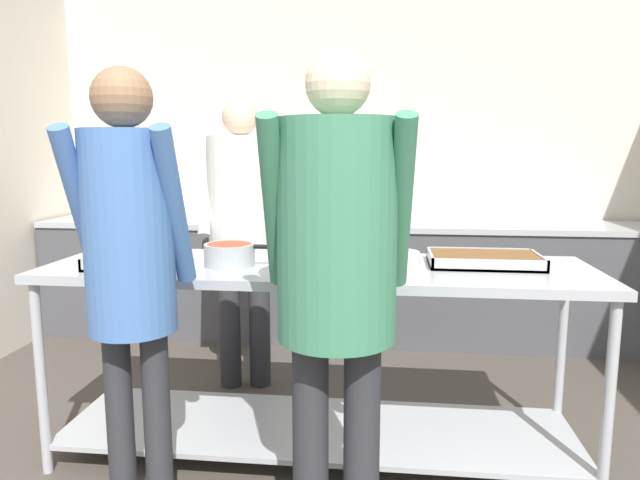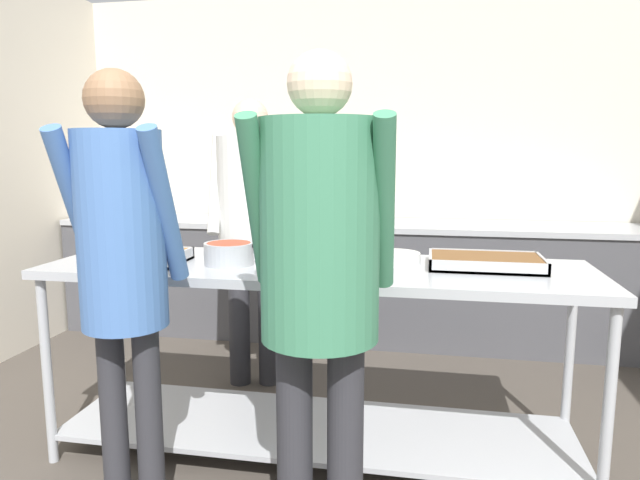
# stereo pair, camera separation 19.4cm
# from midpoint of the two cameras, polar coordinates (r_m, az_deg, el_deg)

# --- Properties ---
(wall_rear) EXTENTS (4.95, 0.06, 2.65)m
(wall_rear) POSITION_cam_midpoint_polar(r_m,az_deg,el_deg) (4.64, 2.77, 7.68)
(wall_rear) COLOR beige
(wall_rear) RESTS_ON ground_plane
(back_counter) EXTENTS (4.79, 0.65, 0.89)m
(back_counter) POSITION_cam_midpoint_polar(r_m,az_deg,el_deg) (4.38, 2.35, -3.96)
(back_counter) COLOR #4C4C51
(back_counter) RESTS_ON ground_plane
(serving_counter) EXTENTS (2.46, 0.72, 0.91)m
(serving_counter) POSITION_cam_midpoint_polar(r_m,az_deg,el_deg) (2.66, -2.37, -8.77)
(serving_counter) COLOR #ADAFB5
(serving_counter) RESTS_ON ground_plane
(serving_tray_greens) EXTENTS (0.38, 0.33, 0.05)m
(serving_tray_greens) POSITION_cam_midpoint_polar(r_m,az_deg,el_deg) (2.72, -19.71, -1.93)
(serving_tray_greens) COLOR #ADAFB5
(serving_tray_greens) RESTS_ON serving_counter
(sauce_pan) EXTENTS (0.37, 0.23, 0.10)m
(sauce_pan) POSITION_cam_midpoint_polar(r_m,az_deg,el_deg) (2.61, -11.11, -1.38)
(sauce_pan) COLOR #ADAFB5
(sauce_pan) RESTS_ON serving_counter
(serving_tray_roast) EXTENTS (0.37, 0.26, 0.05)m
(serving_tray_roast) POSITION_cam_midpoint_polar(r_m,az_deg,el_deg) (2.69, -1.81, -1.54)
(serving_tray_roast) COLOR #ADAFB5
(serving_tray_roast) RESTS_ON serving_counter
(plate_stack) EXTENTS (0.24, 0.24, 0.05)m
(plate_stack) POSITION_cam_midpoint_polar(r_m,az_deg,el_deg) (2.67, 5.42, -1.69)
(plate_stack) COLOR white
(plate_stack) RESTS_ON serving_counter
(serving_tray_vegetables) EXTENTS (0.49, 0.31, 0.05)m
(serving_tray_vegetables) POSITION_cam_midpoint_polar(r_m,az_deg,el_deg) (2.65, 14.08, -1.94)
(serving_tray_vegetables) COLOR #ADAFB5
(serving_tray_vegetables) RESTS_ON serving_counter
(guest_serving_left) EXTENTS (0.51, 0.40, 1.74)m
(guest_serving_left) POSITION_cam_midpoint_polar(r_m,az_deg,el_deg) (1.89, -1.23, -1.91)
(guest_serving_left) COLOR #2D2D33
(guest_serving_left) RESTS_ON ground_plane
(guest_serving_right) EXTENTS (0.43, 0.35, 1.71)m
(guest_serving_right) POSITION_cam_midpoint_polar(r_m,az_deg,el_deg) (2.17, -20.94, -1.04)
(guest_serving_right) COLOR #2D2D33
(guest_serving_right) RESTS_ON ground_plane
(cook_behind_counter) EXTENTS (0.54, 0.41, 1.72)m
(cook_behind_counter) POSITION_cam_midpoint_polar(r_m,az_deg,el_deg) (3.39, -9.39, 2.54)
(cook_behind_counter) COLOR #2D2D33
(cook_behind_counter) RESTS_ON ground_plane
(water_bottle) EXTENTS (0.07, 0.07, 0.24)m
(water_bottle) POSITION_cam_midpoint_polar(r_m,az_deg,el_deg) (4.27, -3.21, 3.21)
(water_bottle) COLOR brown
(water_bottle) RESTS_ON back_counter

